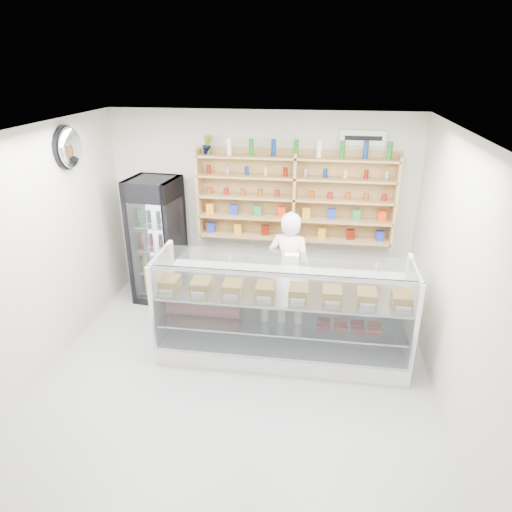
# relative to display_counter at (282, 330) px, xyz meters

# --- Properties ---
(room) EXTENTS (5.00, 5.00, 5.00)m
(room) POSITION_rel_display_counter_xyz_m (-0.49, -0.80, 1.04)
(room) COLOR #9A9A9F
(room) RESTS_ON ground
(display_counter) EXTENTS (3.02, 0.90, 1.31)m
(display_counter) POSITION_rel_display_counter_xyz_m (0.00, 0.00, 0.00)
(display_counter) COLOR white
(display_counter) RESTS_ON floor
(shop_worker) EXTENTS (0.65, 0.49, 1.62)m
(shop_worker) POSITION_rel_display_counter_xyz_m (0.02, 0.85, 0.45)
(shop_worker) COLOR white
(shop_worker) RESTS_ON floor
(drinks_cooler) EXTENTS (0.74, 0.73, 1.89)m
(drinks_cooler) POSITION_rel_display_counter_xyz_m (-1.99, 1.25, 0.59)
(drinks_cooler) COLOR black
(drinks_cooler) RESTS_ON floor
(wall_shelving) EXTENTS (2.84, 0.28, 1.33)m
(wall_shelving) POSITION_rel_display_counter_xyz_m (0.01, 1.54, 1.23)
(wall_shelving) COLOR #A7774E
(wall_shelving) RESTS_ON back_wall
(potted_plant) EXTENTS (0.18, 0.16, 0.28)m
(potted_plant) POSITION_rel_display_counter_xyz_m (-1.24, 1.54, 1.97)
(potted_plant) COLOR #1E6626
(potted_plant) RESTS_ON wall_shelving
(security_mirror) EXTENTS (0.15, 0.50, 0.50)m
(security_mirror) POSITION_rel_display_counter_xyz_m (-2.66, 0.40, 2.09)
(security_mirror) COLOR silver
(security_mirror) RESTS_ON left_wall
(wall_sign) EXTENTS (0.62, 0.03, 0.20)m
(wall_sign) POSITION_rel_display_counter_xyz_m (0.91, 1.67, 2.09)
(wall_sign) COLOR white
(wall_sign) RESTS_ON back_wall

